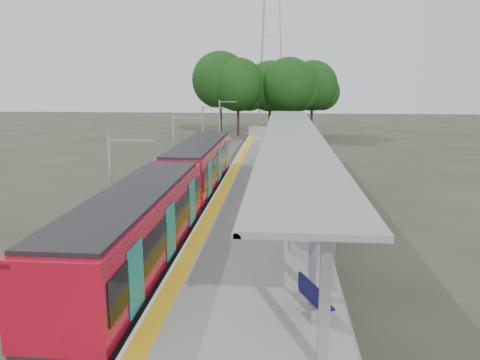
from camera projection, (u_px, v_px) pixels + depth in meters
The scene contains 16 objects.
ground at pixel (244, 354), 13.39m from camera, with size 200.00×200.00×0.00m, color #474438.
trackbed at pixel (203, 189), 33.23m from camera, with size 3.00×70.00×0.24m, color #59544C.
platform at pixel (267, 185), 32.76m from camera, with size 6.00×50.00×1.00m, color gray.
tactile_strip at pixel (230, 177), 32.87m from camera, with size 0.60×50.00×0.02m, color gold.
end_fence at pixel (273, 131), 56.84m from camera, with size 6.00×0.10×1.20m, color #9EA0A5.
train at pixel (177, 189), 24.62m from camera, with size 2.74×27.60×3.62m.
canopy at pixel (292, 139), 28.14m from camera, with size 3.27×38.00×3.66m.
pylon at pixel (272, 13), 80.61m from camera, with size 8.00×4.00×38.00m, color #9EA0A5, non-canonical shape.
tree_cluster at pixel (263, 84), 63.71m from camera, with size 20.10×10.78×11.58m.
catenary_masts at pixel (175, 151), 31.82m from camera, with size 2.08×48.16×5.40m.
bench_near at pixel (313, 296), 13.55m from camera, with size 0.99×1.52×1.00m.
bench_mid at pixel (306, 178), 29.85m from camera, with size 0.55×1.61×1.09m.
bench_far at pixel (300, 152), 40.31m from camera, with size 0.97×1.76×1.15m.
info_pillar_near at pixel (278, 213), 21.04m from camera, with size 0.42×0.42×1.88m.
info_pillar_far at pixel (297, 171), 30.35m from camera, with size 0.45×0.45×1.99m.
litter_bin at pixel (280, 172), 32.48m from camera, with size 0.42×0.42×0.86m, color #9EA0A5.
Camera 1 is at (0.93, -12.01, 7.67)m, focal length 35.00 mm.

